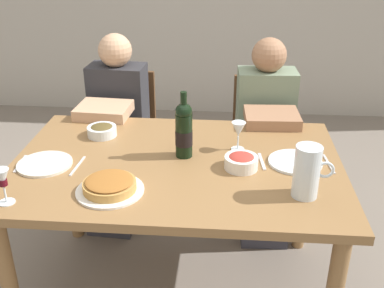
{
  "coord_description": "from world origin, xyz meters",
  "views": [
    {
      "loc": [
        0.22,
        -1.85,
        1.75
      ],
      "look_at": [
        0.06,
        0.07,
        0.82
      ],
      "focal_mm": 43.36,
      "sensor_mm": 36.0,
      "label": 1
    }
  ],
  "objects_px": {
    "water_pitcher": "(307,174)",
    "diner_left": "(115,127)",
    "dinner_plate_left_setting": "(45,164)",
    "dinner_plate_right_setting": "(295,162)",
    "diner_right": "(266,134)",
    "salad_bowl": "(241,161)",
    "wine_glass_right_diner": "(238,130)",
    "olive_bowl": "(102,130)",
    "baked_tart": "(110,186)",
    "dining_table": "(177,179)",
    "chair_right": "(261,136)",
    "chair_left": "(126,129)",
    "wine_glass_left_diner": "(2,180)",
    "wine_bottle": "(184,130)"
  },
  "relations": [
    {
      "from": "salad_bowl",
      "to": "dinner_plate_left_setting",
      "type": "bearing_deg",
      "value": -177.23
    },
    {
      "from": "dinner_plate_left_setting",
      "to": "diner_left",
      "type": "distance_m",
      "value": 0.79
    },
    {
      "from": "chair_right",
      "to": "diner_left",
      "type": "bearing_deg",
      "value": 9.79
    },
    {
      "from": "water_pitcher",
      "to": "dinner_plate_left_setting",
      "type": "xyz_separation_m",
      "value": [
        -1.13,
        0.16,
        -0.09
      ]
    },
    {
      "from": "wine_glass_left_diner",
      "to": "wine_glass_right_diner",
      "type": "distance_m",
      "value": 1.05
    },
    {
      "from": "salad_bowl",
      "to": "wine_glass_left_diner",
      "type": "xyz_separation_m",
      "value": [
        -0.91,
        -0.35,
        0.07
      ]
    },
    {
      "from": "wine_bottle",
      "to": "dinner_plate_left_setting",
      "type": "relative_size",
      "value": 1.28
    },
    {
      "from": "wine_bottle",
      "to": "chair_right",
      "type": "relative_size",
      "value": 0.36
    },
    {
      "from": "baked_tart",
      "to": "diner_right",
      "type": "bearing_deg",
      "value": 53.19
    },
    {
      "from": "dining_table",
      "to": "baked_tart",
      "type": "distance_m",
      "value": 0.39
    },
    {
      "from": "chair_right",
      "to": "diner_right",
      "type": "xyz_separation_m",
      "value": [
        0.01,
        -0.24,
        0.12
      ]
    },
    {
      "from": "dining_table",
      "to": "chair_left",
      "type": "bearing_deg",
      "value": 115.78
    },
    {
      "from": "diner_right",
      "to": "dinner_plate_right_setting",
      "type": "bearing_deg",
      "value": 94.65
    },
    {
      "from": "wine_bottle",
      "to": "salad_bowl",
      "type": "xyz_separation_m",
      "value": [
        0.26,
        -0.1,
        -0.1
      ]
    },
    {
      "from": "dinner_plate_left_setting",
      "to": "dinner_plate_right_setting",
      "type": "bearing_deg",
      "value": 5.55
    },
    {
      "from": "dinner_plate_left_setting",
      "to": "wine_glass_left_diner",
      "type": "bearing_deg",
      "value": -96.43
    },
    {
      "from": "wine_bottle",
      "to": "salad_bowl",
      "type": "bearing_deg",
      "value": -20.8
    },
    {
      "from": "wine_glass_left_diner",
      "to": "water_pitcher",
      "type": "bearing_deg",
      "value": 7.2
    },
    {
      "from": "salad_bowl",
      "to": "chair_left",
      "type": "relative_size",
      "value": 0.17
    },
    {
      "from": "dinner_plate_left_setting",
      "to": "chair_right",
      "type": "relative_size",
      "value": 0.28
    },
    {
      "from": "chair_left",
      "to": "diner_right",
      "type": "distance_m",
      "value": 0.95
    },
    {
      "from": "salad_bowl",
      "to": "olive_bowl",
      "type": "relative_size",
      "value": 1.01
    },
    {
      "from": "olive_bowl",
      "to": "chair_right",
      "type": "bearing_deg",
      "value": 36.61
    },
    {
      "from": "water_pitcher",
      "to": "baked_tart",
      "type": "bearing_deg",
      "value": -177.5
    },
    {
      "from": "dining_table",
      "to": "wine_bottle",
      "type": "xyz_separation_m",
      "value": [
        0.03,
        0.06,
        0.22
      ]
    },
    {
      "from": "water_pitcher",
      "to": "wine_glass_right_diner",
      "type": "xyz_separation_m",
      "value": [
        -0.26,
        0.39,
        0.0
      ]
    },
    {
      "from": "dinner_plate_right_setting",
      "to": "chair_right",
      "type": "distance_m",
      "value": 0.9
    },
    {
      "from": "dinner_plate_right_setting",
      "to": "diner_right",
      "type": "bearing_deg",
      "value": 97.47
    },
    {
      "from": "wine_bottle",
      "to": "chair_right",
      "type": "bearing_deg",
      "value": 63.15
    },
    {
      "from": "salad_bowl",
      "to": "chair_right",
      "type": "bearing_deg",
      "value": 80.52
    },
    {
      "from": "wine_glass_right_diner",
      "to": "diner_right",
      "type": "distance_m",
      "value": 0.59
    },
    {
      "from": "wine_glass_left_diner",
      "to": "wine_glass_right_diner",
      "type": "height_order",
      "value": "wine_glass_left_diner"
    },
    {
      "from": "water_pitcher",
      "to": "dinner_plate_right_setting",
      "type": "bearing_deg",
      "value": 90.64
    },
    {
      "from": "baked_tart",
      "to": "diner_right",
      "type": "xyz_separation_m",
      "value": [
        0.7,
        0.93,
        -0.17
      ]
    },
    {
      "from": "diner_left",
      "to": "water_pitcher",
      "type": "bearing_deg",
      "value": 140.78
    },
    {
      "from": "wine_glass_right_diner",
      "to": "dinner_plate_right_setting",
      "type": "bearing_deg",
      "value": -24.85
    },
    {
      "from": "dining_table",
      "to": "dinner_plate_left_setting",
      "type": "height_order",
      "value": "dinner_plate_left_setting"
    },
    {
      "from": "baked_tart",
      "to": "diner_left",
      "type": "bearing_deg",
      "value": 102.68
    },
    {
      "from": "water_pitcher",
      "to": "diner_left",
      "type": "bearing_deg",
      "value": 137.01
    },
    {
      "from": "baked_tart",
      "to": "chair_right",
      "type": "xyz_separation_m",
      "value": [
        0.69,
        1.17,
        -0.29
      ]
    },
    {
      "from": "diner_left",
      "to": "wine_glass_left_diner",
      "type": "bearing_deg",
      "value": 85.1
    },
    {
      "from": "wine_glass_right_diner",
      "to": "olive_bowl",
      "type": "bearing_deg",
      "value": 171.47
    },
    {
      "from": "wine_glass_left_diner",
      "to": "dinner_plate_right_setting",
      "type": "relative_size",
      "value": 0.6
    },
    {
      "from": "diner_left",
      "to": "salad_bowl",
      "type": "bearing_deg",
      "value": 139.78
    },
    {
      "from": "wine_bottle",
      "to": "chair_left",
      "type": "relative_size",
      "value": 0.36
    },
    {
      "from": "baked_tart",
      "to": "dinner_plate_right_setting",
      "type": "height_order",
      "value": "baked_tart"
    },
    {
      "from": "chair_left",
      "to": "olive_bowl",
      "type": "bearing_deg",
      "value": 96.77
    },
    {
      "from": "salad_bowl",
      "to": "olive_bowl",
      "type": "height_order",
      "value": "salad_bowl"
    },
    {
      "from": "water_pitcher",
      "to": "salad_bowl",
      "type": "bearing_deg",
      "value": 140.25
    },
    {
      "from": "salad_bowl",
      "to": "dinner_plate_right_setting",
      "type": "bearing_deg",
      "value": 15.18
    }
  ]
}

